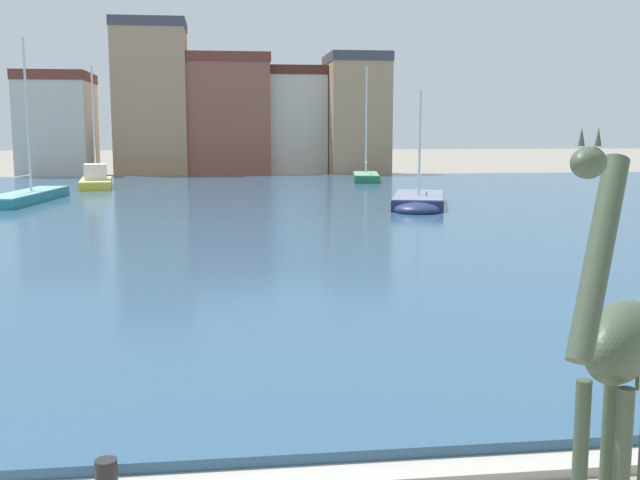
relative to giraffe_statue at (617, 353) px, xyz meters
The scene contains 11 objects.
harbor_water 29.87m from the giraffe_statue, 97.26° to the left, with size 77.96×54.61×0.26m, color #2D5170.
giraffe_statue is the anchor object (origin of this frame).
sailboat_teal 38.31m from the giraffe_statue, 110.50° to the left, with size 2.80×9.88×8.71m.
sailboat_navy 30.35m from the giraffe_statue, 78.45° to the left, with size 4.21×7.60×5.85m.
sailboat_green 49.74m from the giraffe_statue, 81.67° to the left, with size 2.72×6.82×8.53m.
sailboat_yellow 46.57m from the giraffe_statue, 104.38° to the left, with size 2.72×7.08×8.04m.
townhouse_wide_warehouse 62.60m from the giraffe_statue, 105.66° to the left, with size 5.67×7.43×8.66m.
townhouse_narrow_midrow 61.73m from the giraffe_statue, 98.60° to the left, with size 6.16×5.58×13.10m.
townhouse_end_terrace 62.21m from the giraffe_statue, 93.30° to the left, with size 8.94×7.27×10.40m.
townhouse_tall_gabled 62.33m from the giraffe_statue, 87.38° to the left, with size 6.08×5.72×9.44m.
townhouse_corner_house 60.85m from the giraffe_statue, 82.04° to the left, with size 5.16×6.90×10.44m.
Camera 1 is at (0.30, 0.52, 4.03)m, focal length 42.58 mm.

